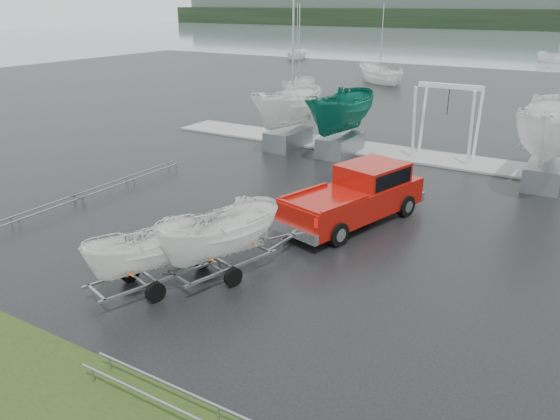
# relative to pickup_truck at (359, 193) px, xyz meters

# --- Properties ---
(ground_plane) EXTENTS (120.00, 120.00, 0.00)m
(ground_plane) POSITION_rel_pickup_truck_xyz_m (-1.97, -2.52, -1.13)
(ground_plane) COLOR black
(ground_plane) RESTS_ON ground
(grass_verge) EXTENTS (40.00, 40.00, 0.00)m
(grass_verge) POSITION_rel_pickup_truck_xyz_m (-1.97, -13.52, -1.12)
(grass_verge) COLOR black
(grass_verge) RESTS_ON ground
(dock) EXTENTS (30.00, 3.00, 0.12)m
(dock) POSITION_rel_pickup_truck_xyz_m (-1.97, 10.48, -1.08)
(dock) COLOR #999A94
(dock) RESTS_ON ground
(pickup_truck) EXTENTS (3.85, 6.85, 2.16)m
(pickup_truck) POSITION_rel_pickup_truck_xyz_m (0.00, 0.00, 0.00)
(pickup_truck) COLOR #960E08
(pickup_truck) RESTS_ON ground
(trailer_hitched) EXTENTS (2.12, 3.78, 5.05)m
(trailer_hitched) POSITION_rel_pickup_truck_xyz_m (-1.80, -6.54, 1.61)
(trailer_hitched) COLOR gray
(trailer_hitched) RESTS_ON ground
(trailer_parked) EXTENTS (2.22, 3.79, 4.34)m
(trailer_parked) POSITION_rel_pickup_truck_xyz_m (-3.15, -8.43, 1.24)
(trailer_parked) COLOR gray
(trailer_parked) RESTS_ON ground
(boat_hoist) EXTENTS (3.30, 2.18, 4.12)m
(boat_hoist) POSITION_rel_pickup_truck_xyz_m (0.42, 10.48, 1.54)
(boat_hoist) COLOR silver
(boat_hoist) RESTS_ON ground
(keelboat_0) EXTENTS (2.45, 3.20, 10.62)m
(keelboat_0) POSITION_rel_pickup_truck_xyz_m (-8.18, 8.48, 2.76)
(keelboat_0) COLOR gray
(keelboat_0) RESTS_ON ground
(keelboat_1) EXTENTS (2.48, 3.20, 7.70)m
(keelboat_1) POSITION_rel_pickup_truck_xyz_m (-4.90, 8.68, 2.81)
(keelboat_1) COLOR gray
(keelboat_1) RESTS_ON ground
(mast_rack_0) EXTENTS (0.56, 6.50, 0.06)m
(mast_rack_0) POSITION_rel_pickup_truck_xyz_m (-10.97, -1.52, -0.78)
(mast_rack_0) COLOR gray
(mast_rack_0) RESTS_ON ground
(mast_rack_1) EXTENTS (0.56, 6.50, 0.06)m
(mast_rack_1) POSITION_rel_pickup_truck_xyz_m (-10.97, -7.52, -0.78)
(mast_rack_1) COLOR gray
(mast_rack_1) RESTS_ON ground
(mast_rack_2) EXTENTS (7.00, 0.56, 0.06)m
(mast_rack_2) POSITION_rel_pickup_truck_xyz_m (2.03, -12.02, -0.78)
(mast_rack_2) COLOR gray
(mast_rack_2) RESTS_ON ground
(moored_boat_0) EXTENTS (2.58, 2.63, 10.99)m
(moored_boat_0) POSITION_rel_pickup_truck_xyz_m (-17.78, 26.83, -1.12)
(moored_boat_0) COLOR white
(moored_boat_0) RESTS_ON ground
(moored_boat_1) EXTENTS (4.09, 4.08, 11.80)m
(moored_boat_1) POSITION_rel_pickup_truck_xyz_m (-14.03, 37.83, -1.12)
(moored_boat_1) COLOR white
(moored_boat_1) RESTS_ON ground
(moored_boat_4) EXTENTS (2.43, 2.48, 10.88)m
(moored_boat_4) POSITION_rel_pickup_truck_xyz_m (-34.30, 55.69, -1.12)
(moored_boat_4) COLOR white
(moored_boat_4) RESTS_ON ground
(moored_boat_5) EXTENTS (3.55, 3.53, 11.35)m
(moored_boat_5) POSITION_rel_pickup_truck_xyz_m (0.15, 69.73, -1.12)
(moored_boat_5) COLOR white
(moored_boat_5) RESTS_ON ground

